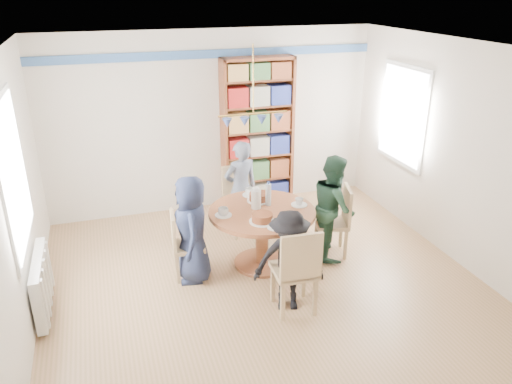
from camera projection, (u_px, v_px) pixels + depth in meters
name	position (u px, v px, depth m)	size (l,w,h in m)	color
ground	(266.00, 287.00, 5.84)	(5.00, 5.00, 0.00)	tan
room_shell	(223.00, 133.00, 5.88)	(5.00, 5.00, 5.00)	white
radiator	(42.00, 284.00, 5.28)	(0.12, 1.00, 0.60)	silver
dining_table	(262.00, 224.00, 6.10)	(1.30, 1.30, 0.75)	brown
chair_left	(182.00, 242.00, 5.89)	(0.40, 0.40, 0.84)	tan
chair_right	(338.00, 218.00, 6.38)	(0.51, 0.51, 0.92)	tan
chair_far	(239.00, 196.00, 7.00)	(0.48, 0.48, 0.95)	tan
chair_near	(297.00, 268.00, 5.18)	(0.47, 0.47, 1.00)	tan
person_left	(192.00, 229.00, 5.77)	(0.64, 0.41, 1.30)	#1B223D
person_right	(333.00, 207.00, 6.29)	(0.66, 0.51, 1.36)	#1C3828
person_far	(241.00, 188.00, 6.86)	(0.49, 0.32, 1.35)	gray
person_near	(289.00, 261.00, 5.26)	(0.75, 0.43, 1.15)	black
bookshelf	(257.00, 135.00, 7.63)	(1.10, 0.33, 2.31)	brown
tableware	(259.00, 205.00, 6.02)	(1.17, 1.17, 0.31)	white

